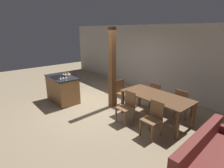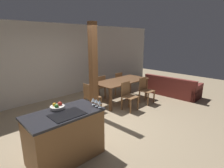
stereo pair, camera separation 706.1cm
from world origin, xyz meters
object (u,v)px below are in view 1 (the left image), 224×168
object	(u,v)px
dining_table	(156,98)
fruit_bowl	(67,74)
dining_chair_near_right	(153,118)
dining_chair_head_end	(122,92)
wine_glass_middle	(63,78)
wine_glass_near	(60,78)
dining_chair_near_left	(127,106)
wine_glass_far	(66,77)
couch	(214,163)
dining_chair_far_left	(157,95)
kitchen_island	(62,89)
timber_post	(112,69)
dining_chair_far_right	(182,103)

from	to	relation	value
dining_table	fruit_bowl	bearing A→B (deg)	-158.43
dining_chair_near_right	dining_chair_head_end	xyz separation A→B (m)	(-1.81, 0.69, 0.00)
fruit_bowl	wine_glass_middle	distance (m)	0.72
wine_glass_near	dining_chair_near_left	xyz separation A→B (m)	(1.99, 1.01, -0.57)
wine_glass_far	dining_chair_head_end	xyz separation A→B (m)	(1.07, 1.51, -0.57)
dining_chair_near_left	dining_chair_head_end	world-z (taller)	same
dining_chair_near_right	couch	bearing A→B (deg)	-8.02
dining_chair_far_left	couch	world-z (taller)	dining_chair_far_left
dining_chair_near_left	dining_chair_far_left	xyz separation A→B (m)	(0.00, 1.39, 0.00)
fruit_bowl	dining_chair_head_end	bearing A→B (deg)	35.78
kitchen_island	couch	xyz separation A→B (m)	(4.96, 0.50, -0.20)
dining_chair_near_left	timber_post	xyz separation A→B (m)	(-1.06, 0.36, 0.83)
dining_chair_near_right	dining_chair_far_left	bearing A→B (deg)	122.83
kitchen_island	dining_table	size ratio (longest dim) A/B	0.67
fruit_bowl	wine_glass_middle	bearing A→B (deg)	-35.12
kitchen_island	dining_chair_far_left	world-z (taller)	kitchen_island
fruit_bowl	dining_chair_far_right	bearing A→B (deg)	28.55
wine_glass_near	dining_chair_far_left	bearing A→B (deg)	50.22
dining_table	dining_chair_near_right	xyz separation A→B (m)	(0.45, -0.69, -0.19)
kitchen_island	wine_glass_far	distance (m)	0.82
wine_glass_near	dining_table	xyz separation A→B (m)	(2.44, 1.70, -0.37)
kitchen_island	dining_table	distance (m)	3.34
wine_glass_far	couch	world-z (taller)	wine_glass_far
wine_glass_near	dining_chair_near_left	distance (m)	2.30
dining_table	timber_post	xyz separation A→B (m)	(-1.50, -0.34, 0.63)
dining_chair_far_left	dining_chair_head_end	distance (m)	1.15
timber_post	dining_chair_far_right	bearing A→B (deg)	27.83
wine_glass_middle	dining_chair_head_end	bearing A→B (deg)	56.21
wine_glass_far	dining_chair_near_right	world-z (taller)	wine_glass_far
couch	wine_glass_near	bearing A→B (deg)	97.34
kitchen_island	couch	distance (m)	4.99
fruit_bowl	dining_table	size ratio (longest dim) A/B	0.13
dining_chair_far_left	dining_chair_near_right	bearing A→B (deg)	122.83
wine_glass_middle	wine_glass_far	xyz separation A→B (m)	(0.00, 0.09, 0.00)
wine_glass_near	dining_chair_far_right	size ratio (longest dim) A/B	0.17
wine_glass_near	wine_glass_middle	world-z (taller)	same
fruit_bowl	couch	world-z (taller)	fruit_bowl
wine_glass_near	timber_post	size ratio (longest dim) A/B	0.06
dining_chair_near_right	couch	distance (m)	1.52
wine_glass_middle	dining_chair_far_right	distance (m)	3.73
wine_glass_far	dining_chair_far_left	world-z (taller)	wine_glass_far
kitchen_island	timber_post	world-z (taller)	timber_post
wine_glass_middle	dining_table	xyz separation A→B (m)	(2.44, 1.60, -0.37)
wine_glass_far	timber_post	bearing A→B (deg)	51.47
wine_glass_near	couch	distance (m)	4.52
wine_glass_near	wine_glass_middle	bearing A→B (deg)	90.00
kitchen_island	couch	world-z (taller)	kitchen_island
wine_glass_far	timber_post	world-z (taller)	timber_post
dining_chair_head_end	dining_chair_near_right	bearing A→B (deg)	-110.93
kitchen_island	dining_chair_far_right	distance (m)	4.05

